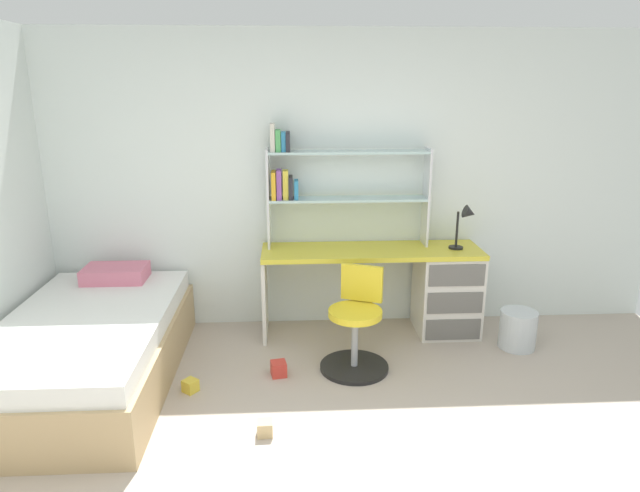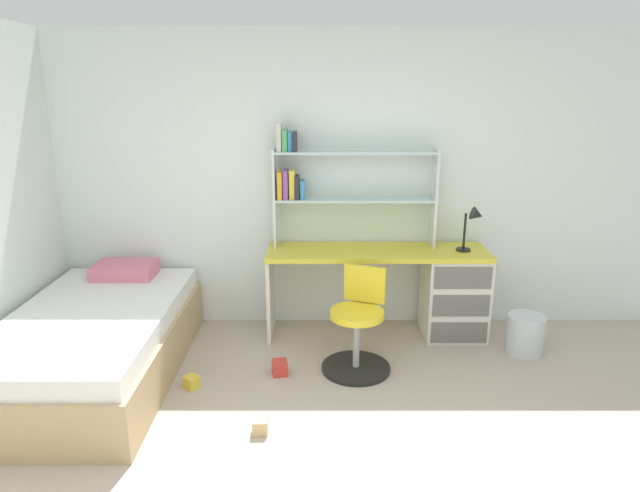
{
  "view_description": "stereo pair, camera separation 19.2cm",
  "coord_description": "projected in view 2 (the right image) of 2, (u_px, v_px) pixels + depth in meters",
  "views": [
    {
      "loc": [
        -0.35,
        -2.23,
        2.07
      ],
      "look_at": [
        -0.15,
        1.45,
        1.0
      ],
      "focal_mm": 31.02,
      "sensor_mm": 36.0,
      "label": 1
    },
    {
      "loc": [
        -0.15,
        -2.23,
        2.07
      ],
      "look_at": [
        -0.15,
        1.45,
        1.0
      ],
      "focal_mm": 31.02,
      "sensor_mm": 36.0,
      "label": 2
    }
  ],
  "objects": [
    {
      "name": "room_shell",
      "position": [
        152.0,
        216.0,
        3.55
      ],
      "size": [
        5.8,
        5.9,
        2.53
      ],
      "color": "silver",
      "rests_on": "ground_plane"
    },
    {
      "name": "swivel_chair",
      "position": [
        357.0,
        331.0,
        4.13
      ],
      "size": [
        0.52,
        0.52,
        0.77
      ],
      "color": "black",
      "rests_on": "ground_plane"
    },
    {
      "name": "bed_platform",
      "position": [
        94.0,
        344.0,
        4.03
      ],
      "size": [
        1.15,
        2.0,
        0.64
      ],
      "color": "tan",
      "rests_on": "ground_plane"
    },
    {
      "name": "waste_bin",
      "position": [
        524.0,
        334.0,
        4.43
      ],
      "size": [
        0.3,
        0.3,
        0.31
      ],
      "primitive_type": "cylinder",
      "color": "silver",
      "rests_on": "ground_plane"
    },
    {
      "name": "bookshelf_hutch",
      "position": [
        330.0,
        178.0,
        4.56
      ],
      "size": [
        1.35,
        0.22,
        1.02
      ],
      "color": "silver",
      "rests_on": "desk"
    },
    {
      "name": "toy_block_red_0",
      "position": [
        279.0,
        368.0,
        4.1
      ],
      "size": [
        0.13,
        0.13,
        0.11
      ],
      "primitive_type": "cube",
      "rotation": [
        0.0,
        0.0,
        1.76
      ],
      "color": "red",
      "rests_on": "ground_plane"
    },
    {
      "name": "toy_block_natural_1",
      "position": [
        259.0,
        426.0,
        3.41
      ],
      "size": [
        0.1,
        0.1,
        0.09
      ],
      "primitive_type": "cube",
      "rotation": [
        0.0,
        0.0,
        1.61
      ],
      "color": "tan",
      "rests_on": "ground_plane"
    },
    {
      "name": "desk_lamp",
      "position": [
        473.0,
        222.0,
        4.47
      ],
      "size": [
        0.2,
        0.17,
        0.38
      ],
      "color": "black",
      "rests_on": "desk"
    },
    {
      "name": "toy_block_yellow_2",
      "position": [
        190.0,
        382.0,
        3.92
      ],
      "size": [
        0.13,
        0.13,
        0.09
      ],
      "primitive_type": "cube",
      "rotation": [
        0.0,
        0.0,
        2.47
      ],
      "color": "gold",
      "rests_on": "ground_plane"
    },
    {
      "name": "desk",
      "position": [
        433.0,
        288.0,
        4.69
      ],
      "size": [
        1.84,
        0.51,
        0.76
      ],
      "color": "gold",
      "rests_on": "ground_plane"
    }
  ]
}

